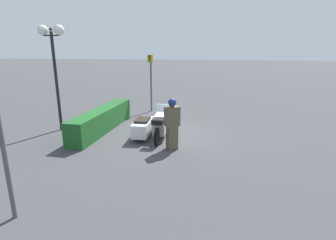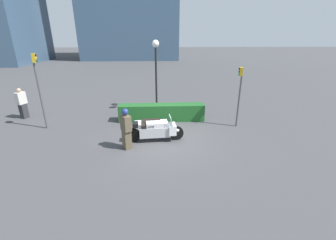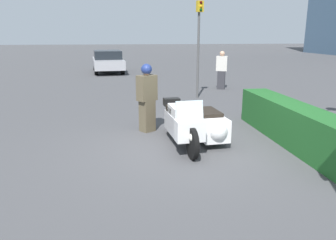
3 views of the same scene
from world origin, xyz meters
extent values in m
plane|color=#424244|center=(0.00, 0.00, 0.00)|extent=(160.00, 160.00, 0.00)
cylinder|color=black|center=(0.61, -0.06, 0.32)|extent=(0.65, 0.15, 0.65)
cylinder|color=black|center=(-1.32, -0.21, 0.32)|extent=(0.65, 0.15, 0.65)
cylinder|color=black|center=(-0.59, 0.54, 0.25)|extent=(0.51, 0.14, 0.51)
cube|color=#B7B7BC|center=(-0.36, -0.13, 0.45)|extent=(1.39, 0.54, 0.45)
cube|color=white|center=(-0.36, -0.13, 0.78)|extent=(0.77, 0.48, 0.24)
cube|color=black|center=(-0.67, -0.16, 0.76)|extent=(0.58, 0.46, 0.12)
cube|color=white|center=(0.41, -0.07, 0.54)|extent=(0.36, 0.62, 0.44)
cube|color=silver|center=(0.36, -0.08, 0.96)|extent=(0.16, 0.58, 0.40)
sphere|color=white|center=(0.66, -0.06, 0.47)|extent=(0.18, 0.18, 0.18)
cube|color=white|center=(-0.53, 0.54, 0.40)|extent=(1.58, 0.69, 0.50)
sphere|color=white|center=(0.12, 0.59, 0.43)|extent=(0.47, 0.48, 0.47)
cube|color=black|center=(-0.53, 0.54, 0.69)|extent=(0.88, 0.56, 0.09)
cube|color=black|center=(-1.20, -0.20, 0.83)|extent=(0.27, 0.41, 0.18)
cube|color=brown|center=(-1.52, -0.79, 0.41)|extent=(0.43, 0.44, 0.82)
cube|color=brown|center=(-1.52, -0.79, 1.14)|extent=(0.50, 0.56, 0.65)
sphere|color=tan|center=(-1.52, -0.79, 1.57)|extent=(0.22, 0.22, 0.22)
sphere|color=navy|center=(-1.52, -0.79, 1.61)|extent=(0.28, 0.28, 0.28)
cube|color=#1E5623|center=(0.00, 2.45, 0.46)|extent=(4.67, 0.70, 0.91)
cylinder|color=#4C4C4C|center=(-5.90, 1.60, 1.64)|extent=(0.09, 0.09, 3.27)
cube|color=#B79319|center=(-5.84, 1.61, 3.47)|extent=(0.20, 0.29, 0.40)
sphere|color=#410707|center=(-5.77, 1.63, 3.60)|extent=(0.11, 0.11, 0.11)
sphere|color=orange|center=(-5.77, 1.63, 3.47)|extent=(0.11, 0.11, 0.11)
sphere|color=#07350F|center=(-5.77, 1.63, 3.34)|extent=(0.11, 0.11, 0.11)
cube|color=#9E9EA3|center=(-15.71, -2.19, 0.61)|extent=(4.82, 2.28, 0.57)
cube|color=black|center=(-15.71, -2.19, 1.16)|extent=(2.57, 1.93, 0.54)
cylinder|color=black|center=(-17.07, -3.14, 0.32)|extent=(0.66, 0.28, 0.65)
cylinder|color=black|center=(-17.22, -1.50, 0.32)|extent=(0.66, 0.28, 0.65)
cylinder|color=black|center=(-14.19, -2.88, 0.32)|extent=(0.66, 0.28, 0.65)
cylinder|color=black|center=(-14.34, -1.24, 0.32)|extent=(0.66, 0.28, 0.65)
cube|color=#2D2D33|center=(-7.83, 3.18, 0.42)|extent=(0.41, 0.43, 0.84)
cube|color=beige|center=(-7.83, 3.18, 1.17)|extent=(0.46, 0.57, 0.67)
sphere|color=tan|center=(-7.83, 3.18, 1.62)|extent=(0.23, 0.23, 0.23)
camera|label=1|loc=(-9.76, -2.36, 3.27)|focal=28.00mm
camera|label=2|loc=(-0.21, -9.28, 4.49)|focal=24.00mm
camera|label=3|loc=(6.72, -1.47, 2.46)|focal=35.00mm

